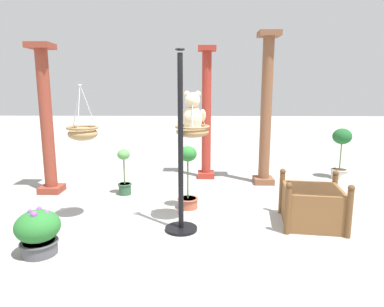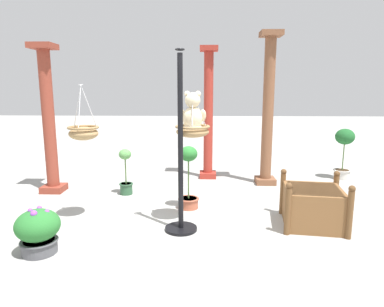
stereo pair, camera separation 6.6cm
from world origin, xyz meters
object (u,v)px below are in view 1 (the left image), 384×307
object	(u,v)px
hanging_basket_with_teddy	(192,130)
greenhouse_pillar_right	(47,123)
potted_plant_tall_leafy	(38,231)
potted_plant_bushy_green	(188,179)
greenhouse_pillar_left	(206,116)
teddy_bear	(192,114)
greenhouse_pillar_far_back	(266,113)
potted_plant_flowering_red	(341,149)
display_pole_central	(181,178)
hanging_basket_left_high	(83,132)
wooden_planter_box	(312,205)
potted_plant_fern_front	(124,174)

from	to	relation	value
hanging_basket_with_teddy	greenhouse_pillar_right	xyz separation A→B (m)	(-2.67, 1.45, -0.05)
potted_plant_tall_leafy	potted_plant_bushy_green	distance (m)	2.33
greenhouse_pillar_left	teddy_bear	bearing A→B (deg)	-95.48
greenhouse_pillar_left	potted_plant_bushy_green	xyz separation A→B (m)	(-0.33, -1.96, -0.85)
teddy_bear	greenhouse_pillar_far_back	distance (m)	2.56
greenhouse_pillar_left	potted_plant_bushy_green	distance (m)	2.17
teddy_bear	potted_plant_flowering_red	size ratio (longest dim) A/B	0.49
potted_plant_tall_leafy	display_pole_central	bearing A→B (deg)	23.96
display_pole_central	potted_plant_tall_leafy	distance (m)	1.83
potted_plant_flowering_red	potted_plant_bushy_green	xyz separation A→B (m)	(-3.21, -1.94, -0.16)
hanging_basket_left_high	wooden_planter_box	xyz separation A→B (m)	(3.23, -0.06, -1.01)
display_pole_central	potted_plant_bushy_green	size ratio (longest dim) A/B	2.36
hanging_basket_left_high	wooden_planter_box	world-z (taller)	hanging_basket_left_high
greenhouse_pillar_left	greenhouse_pillar_right	world-z (taller)	greenhouse_pillar_left
potted_plant_flowering_red	potted_plant_tall_leafy	bearing A→B (deg)	-144.08
wooden_planter_box	hanging_basket_with_teddy	bearing A→B (deg)	179.87
greenhouse_pillar_right	hanging_basket_left_high	bearing A→B (deg)	-50.91
greenhouse_pillar_left	potted_plant_tall_leafy	size ratio (longest dim) A/B	4.94
teddy_bear	potted_plant_bushy_green	bearing A→B (deg)	98.07
hanging_basket_with_teddy	potted_plant_tall_leafy	world-z (taller)	hanging_basket_with_teddy
greenhouse_pillar_left	greenhouse_pillar_far_back	distance (m)	1.25
potted_plant_fern_front	greenhouse_pillar_left	bearing A→B (deg)	39.90
potted_plant_flowering_red	greenhouse_pillar_far_back	bearing A→B (deg)	-165.96
display_pole_central	greenhouse_pillar_far_back	world-z (taller)	greenhouse_pillar_far_back
teddy_bear	greenhouse_pillar_left	distance (m)	2.59
display_pole_central	wooden_planter_box	xyz separation A→B (m)	(1.85, 0.25, -0.45)
display_pole_central	potted_plant_tall_leafy	world-z (taller)	display_pole_central
display_pole_central	potted_plant_fern_front	distance (m)	1.97
potted_plant_flowering_red	potted_plant_tall_leafy	xyz separation A→B (m)	(-4.90, -3.55, -0.36)
teddy_bear	potted_plant_fern_front	world-z (taller)	teddy_bear
hanging_basket_with_teddy	potted_plant_flowering_red	distance (m)	4.11
teddy_bear	hanging_basket_left_high	xyz separation A→B (m)	(-1.54, 0.03, -0.27)
potted_plant_bushy_green	greenhouse_pillar_far_back	bearing A→B (deg)	45.28
potted_plant_fern_front	potted_plant_tall_leafy	size ratio (longest dim) A/B	1.50
hanging_basket_left_high	display_pole_central	bearing A→B (deg)	-12.58
teddy_bear	wooden_planter_box	xyz separation A→B (m)	(1.70, -0.03, -1.28)
wooden_planter_box	potted_plant_bushy_green	xyz separation A→B (m)	(-1.78, 0.64, 0.19)
greenhouse_pillar_far_back	teddy_bear	bearing A→B (deg)	-123.66
hanging_basket_left_high	greenhouse_pillar_far_back	distance (m)	3.62
wooden_planter_box	potted_plant_flowering_red	bearing A→B (deg)	61.01
potted_plant_tall_leafy	teddy_bear	bearing A→B (deg)	29.34
potted_plant_tall_leafy	potted_plant_bushy_green	size ratio (longest dim) A/B	0.55
teddy_bear	greenhouse_pillar_far_back	world-z (taller)	greenhouse_pillar_far_back
hanging_basket_with_teddy	wooden_planter_box	xyz separation A→B (m)	(1.70, -0.00, -1.05)
potted_plant_tall_leafy	potted_plant_fern_front	bearing A→B (deg)	77.61
wooden_planter_box	potted_plant_tall_leafy	bearing A→B (deg)	-164.43
wooden_planter_box	potted_plant_bushy_green	bearing A→B (deg)	160.35
greenhouse_pillar_right	potted_plant_fern_front	xyz separation A→B (m)	(1.41, -0.12, -0.91)
wooden_planter_box	potted_plant_fern_front	size ratio (longest dim) A/B	1.15
display_pole_central	potted_plant_bushy_green	bearing A→B (deg)	85.87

